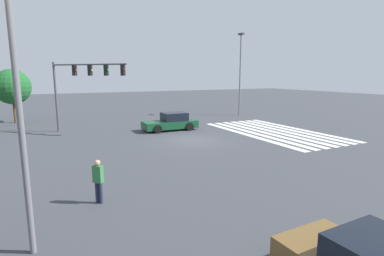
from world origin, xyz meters
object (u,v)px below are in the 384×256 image
Objects in this scene: traffic_signal_mast at (82,79)px; pedestrian at (98,179)px; street_light_pole_a at (240,68)px; tree_corner_c at (12,87)px; street_light_pole_b at (14,56)px; car_0 at (171,122)px.

pedestrian is (-14.92, 1.43, -3.58)m from traffic_signal_mast.
street_light_pole_a is 24.59m from tree_corner_c.
street_light_pole_b is at bearing -175.83° from tree_corner_c.
street_light_pole_b is (-17.44, 3.64, 0.75)m from traffic_signal_mast.
street_light_pole_a is 1.77× the size of tree_corner_c.
street_light_pole_a is at bearing -153.53° from car_0.
pedestrian is 0.31× the size of tree_corner_c.
pedestrian is at bearing 133.03° from street_light_pole_a.
car_0 is at bearing 115.74° from street_light_pole_a.
pedestrian is 24.49m from tree_corner_c.
tree_corner_c is at bearing -40.27° from car_0.
street_light_pole_a reaches higher than tree_corner_c.
street_light_pole_b is 26.63m from tree_corner_c.
tree_corner_c is (23.99, 4.14, 2.71)m from pedestrian.
street_light_pole_a reaches higher than pedestrian.
traffic_signal_mast is 0.66× the size of street_light_pole_b.
pedestrian is 27.40m from street_light_pole_a.
car_0 is 17.00m from tree_corner_c.
pedestrian is at bearing -41.20° from street_light_pole_b.
street_light_pole_a is at bearing -2.23° from pedestrian.
traffic_signal_mast is 18.66m from street_light_pole_a.
tree_corner_c is at bearing 54.53° from pedestrian.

